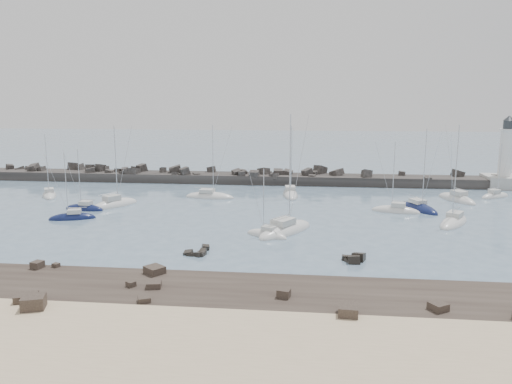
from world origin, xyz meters
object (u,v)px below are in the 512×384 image
sailboat_2 (72,218)px  sailboat_7 (285,231)px  sailboat_8 (419,209)px  lighthouse (504,172)px  sailboat_9 (396,211)px  sailboat_11 (453,223)px  sailboat_1 (49,196)px  sailboat_13 (84,209)px  sailboat_12 (495,197)px  sailboat_4 (210,197)px  sailboat_3 (114,205)px  sailboat_5 (267,235)px  sailboat_10 (457,200)px  sailboat_6 (290,195)px

sailboat_2 → sailboat_7: 31.23m
sailboat_2 → sailboat_8: (51.15, 11.79, 0.00)m
lighthouse → sailboat_8: bearing=-133.0°
sailboat_9 → sailboat_11: size_ratio=0.84×
sailboat_11 → sailboat_1: bearing=169.3°
sailboat_1 → sailboat_13: bearing=-41.2°
sailboat_8 → sailboat_12: (15.29, 11.29, 0.00)m
sailboat_1 → sailboat_7: 47.06m
sailboat_4 → sailboat_9: bearing=-14.1°
sailboat_2 → sailboat_3: sailboat_3 is taller
sailboat_3 → sailboat_8: 48.53m
sailboat_5 → sailboat_13: bearing=158.1°
sailboat_13 → sailboat_4: bearing=32.9°
sailboat_2 → sailboat_3: 9.31m
sailboat_3 → lighthouse: bearing=19.8°
sailboat_11 → sailboat_12: (12.40, 19.99, -0.00)m
sailboat_8 → sailboat_11: (2.89, -8.70, 0.01)m
sailboat_4 → sailboat_10: size_ratio=0.98×
sailboat_11 → sailboat_7: bearing=-163.4°
sailboat_1 → sailboat_5: 46.03m
sailboat_2 → sailboat_10: bearing=18.3°
sailboat_3 → sailboat_8: sailboat_3 is taller
sailboat_11 → sailboat_13: (-55.01, 2.84, -0.01)m
sailboat_2 → sailboat_1: bearing=127.5°
sailboat_10 → sailboat_12: size_ratio=1.35×
sailboat_1 → sailboat_6: bearing=6.9°
sailboat_6 → sailboat_1: bearing=-173.1°
sailboat_3 → sailboat_11: size_ratio=1.01×
sailboat_10 → sailboat_11: 17.17m
lighthouse → sailboat_10: bearing=-131.7°
lighthouse → sailboat_7: (-40.54, -37.43, -2.94)m
sailboat_8 → sailboat_13: 52.44m
sailboat_1 → sailboat_3: bearing=-24.4°
sailboat_6 → sailboat_12: bearing=3.8°
sailboat_6 → sailboat_8: size_ratio=0.99×
sailboat_6 → sailboat_13: 34.87m
sailboat_7 → sailboat_13: sailboat_7 is taller
sailboat_1 → sailboat_5: (40.67, -21.56, -0.00)m
sailboat_9 → sailboat_5: bearing=-139.7°
lighthouse → sailboat_13: size_ratio=1.41×
sailboat_2 → sailboat_10: 62.13m
sailboat_5 → sailboat_10: bearing=40.2°
sailboat_1 → sailboat_8: sailboat_8 is taller
sailboat_3 → sailboat_9: sailboat_3 is taller
sailboat_9 → sailboat_11: sailboat_11 is taller
sailboat_7 → sailboat_4: bearing=124.2°
sailboat_10 → sailboat_11: size_ratio=1.00×
lighthouse → sailboat_4: bearing=-163.4°
sailboat_11 → sailboat_5: bearing=-160.2°
sailboat_4 → sailboat_8: (34.50, -5.52, 0.01)m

